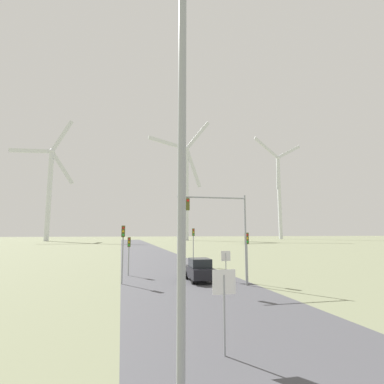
{
  "coord_description": "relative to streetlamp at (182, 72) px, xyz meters",
  "views": [
    {
      "loc": [
        -5.07,
        -1.76,
        3.93
      ],
      "look_at": [
        0.0,
        19.84,
        6.94
      ],
      "focal_mm": 28.0,
      "sensor_mm": 36.0,
      "label": 1
    }
  ],
  "objects": [
    {
      "name": "traffic_light_post_mid_left",
      "position": [
        -0.48,
        22.69,
        -4.91
      ],
      "size": [
        0.28,
        0.34,
        3.5
      ],
      "color": "#93999E",
      "rests_on": "ground"
    },
    {
      "name": "traffic_light_post_mid_right",
      "position": [
        7.25,
        29.23,
        -4.26
      ],
      "size": [
        0.28,
        0.33,
        4.42
      ],
      "color": "#93999E",
      "rests_on": "ground"
    },
    {
      "name": "traffic_light_mast_overhead",
      "position": [
        6.27,
        15.46,
        -2.6
      ],
      "size": [
        5.43,
        0.35,
        6.81
      ],
      "color": "#93999E",
      "rests_on": "ground"
    },
    {
      "name": "wind_turbine_center",
      "position": [
        30.55,
        141.41,
        21.74
      ],
      "size": [
        33.95,
        8.55,
        64.05
      ],
      "color": "silver",
      "rests_on": "ground"
    },
    {
      "name": "streetlamp",
      "position": [
        0.0,
        0.0,
        0.0
      ],
      "size": [
        3.9,
        0.32,
        12.17
      ],
      "color": "#93999E",
      "rests_on": "ground"
    },
    {
      "name": "car_approaching",
      "position": [
        5.1,
        18.08,
        -6.57
      ],
      "size": [
        1.95,
        4.16,
        1.83
      ],
      "color": "black",
      "rests_on": "ground"
    },
    {
      "name": "wind_turbine_left",
      "position": [
        -34.65,
        144.09,
        18.7
      ],
      "size": [
        28.47,
        3.54,
        58.7
      ],
      "color": "silver",
      "rests_on": "ground"
    },
    {
      "name": "stop_sign_far",
      "position": [
        7.24,
        17.71,
        -5.79
      ],
      "size": [
        0.81,
        0.07,
        2.42
      ],
      "color": "#93999E",
      "rests_on": "ground"
    },
    {
      "name": "stop_sign_near",
      "position": [
        2.14,
        3.54,
        -5.59
      ],
      "size": [
        0.81,
        0.07,
        2.71
      ],
      "color": "#93999E",
      "rests_on": "ground"
    },
    {
      "name": "traffic_light_post_near_left",
      "position": [
        -1.07,
        18.16,
        -4.22
      ],
      "size": [
        0.28,
        0.34,
        4.47
      ],
      "color": "#93999E",
      "rests_on": "ground"
    },
    {
      "name": "road_surface",
      "position": [
        3.85,
        43.62,
        -7.48
      ],
      "size": [
        10.0,
        240.0,
        0.01
      ],
      "color": "#47474C",
      "rests_on": "ground"
    },
    {
      "name": "wind_turbine_right",
      "position": [
        93.14,
        159.83,
        23.43
      ],
      "size": [
        35.25,
        6.64,
        62.15
      ],
      "color": "silver",
      "rests_on": "ground"
    },
    {
      "name": "traffic_light_post_near_right",
      "position": [
        8.54,
        16.34,
        -4.61
      ],
      "size": [
        0.28,
        0.34,
        3.92
      ],
      "color": "#93999E",
      "rests_on": "ground"
    }
  ]
}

